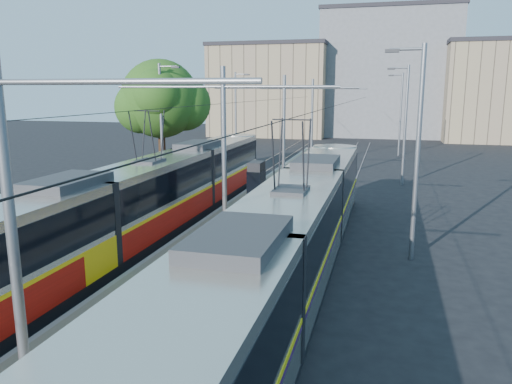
# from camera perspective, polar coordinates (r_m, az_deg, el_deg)

# --- Properties ---
(ground) EXTENTS (160.00, 160.00, 0.00)m
(ground) POSITION_cam_1_polar(r_m,az_deg,el_deg) (14.36, -13.95, -15.12)
(ground) COLOR black
(ground) RESTS_ON ground
(platform) EXTENTS (4.00, 50.00, 0.30)m
(platform) POSITION_cam_1_polar(r_m,az_deg,el_deg) (29.55, 1.94, -0.59)
(platform) COLOR gray
(platform) RESTS_ON ground
(tactile_strip_left) EXTENTS (0.70, 50.00, 0.01)m
(tactile_strip_left) POSITION_cam_1_polar(r_m,az_deg,el_deg) (29.86, -0.77, -0.15)
(tactile_strip_left) COLOR gray
(tactile_strip_left) RESTS_ON platform
(tactile_strip_right) EXTENTS (0.70, 50.00, 0.01)m
(tactile_strip_right) POSITION_cam_1_polar(r_m,az_deg,el_deg) (29.23, 4.72, -0.44)
(tactile_strip_right) COLOR gray
(tactile_strip_right) RESTS_ON platform
(rails) EXTENTS (8.71, 70.00, 0.03)m
(rails) POSITION_cam_1_polar(r_m,az_deg,el_deg) (29.58, 1.94, -0.85)
(rails) COLOR gray
(rails) RESTS_ON ground
(tram_left) EXTENTS (2.43, 29.11, 5.50)m
(tram_left) POSITION_cam_1_polar(r_m,az_deg,el_deg) (22.51, -11.96, -0.64)
(tram_left) COLOR black
(tram_left) RESTS_ON ground
(tram_right) EXTENTS (2.43, 27.99, 5.50)m
(tram_right) POSITION_cam_1_polar(r_m,az_deg,el_deg) (15.76, 3.93, -5.09)
(tram_right) COLOR black
(tram_right) RESTS_ON ground
(catenary) EXTENTS (9.20, 70.00, 7.00)m
(catenary) POSITION_cam_1_polar(r_m,az_deg,el_deg) (26.18, 0.60, 7.52)
(catenary) COLOR gray
(catenary) RESTS_ON platform
(street_lamps) EXTENTS (15.18, 38.22, 8.00)m
(street_lamps) POSITION_cam_1_polar(r_m,az_deg,el_deg) (32.87, 3.56, 7.73)
(street_lamps) COLOR gray
(street_lamps) RESTS_ON ground
(shelter) EXTENTS (0.71, 1.15, 2.54)m
(shelter) POSITION_cam_1_polar(r_m,az_deg,el_deg) (25.25, 0.04, 0.75)
(shelter) COLOR black
(shelter) RESTS_ON platform
(tree) EXTENTS (5.79, 5.36, 8.42)m
(tree) POSITION_cam_1_polar(r_m,az_deg,el_deg) (34.75, -10.20, 10.27)
(tree) COLOR #382314
(tree) RESTS_ON ground
(building_left) EXTENTS (16.32, 12.24, 12.71)m
(building_left) POSITION_cam_1_polar(r_m,az_deg,el_deg) (73.03, 1.86, 11.56)
(building_left) COLOR gray
(building_left) RESTS_ON ground
(building_centre) EXTENTS (18.36, 14.28, 17.25)m
(building_centre) POSITION_cam_1_polar(r_m,az_deg,el_deg) (75.20, 14.87, 12.92)
(building_centre) COLOR gray
(building_centre) RESTS_ON ground
(building_right) EXTENTS (14.28, 10.20, 12.41)m
(building_right) POSITION_cam_1_polar(r_m,az_deg,el_deg) (70.49, 26.38, 10.27)
(building_right) COLOR gray
(building_right) RESTS_ON ground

